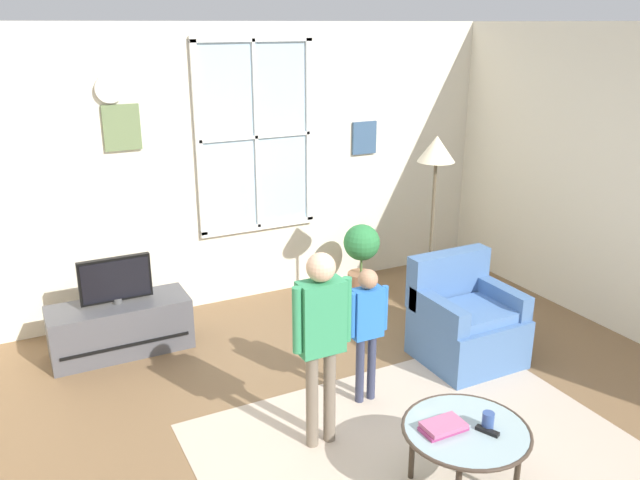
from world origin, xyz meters
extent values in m
cube|color=brown|center=(0.00, 0.00, -0.01)|extent=(6.22, 5.96, 0.02)
cube|color=silver|center=(0.00, 2.74, 1.36)|extent=(5.62, 0.12, 2.72)
cube|color=silver|center=(0.22, 2.67, 1.66)|extent=(1.14, 0.02, 1.82)
cube|color=white|center=(0.22, 2.65, 2.57)|extent=(1.20, 0.04, 0.06)
cube|color=white|center=(0.22, 2.65, 0.75)|extent=(1.20, 0.04, 0.06)
cube|color=white|center=(-0.35, 2.65, 1.66)|extent=(0.06, 0.04, 1.82)
cube|color=white|center=(0.79, 2.65, 1.66)|extent=(0.06, 0.04, 1.82)
cube|color=white|center=(0.22, 2.65, 1.66)|extent=(0.03, 0.04, 1.82)
cube|color=white|center=(0.22, 2.65, 1.66)|extent=(1.14, 0.04, 0.03)
cube|color=#667A4C|center=(-1.03, 2.66, 1.83)|extent=(0.32, 0.03, 0.40)
cube|color=#38567A|center=(1.45, 2.66, 1.55)|extent=(0.28, 0.03, 0.34)
cylinder|color=silver|center=(-1.10, 2.65, 2.17)|extent=(0.24, 0.04, 0.24)
cube|color=#C6B29E|center=(0.18, -0.29, 0.00)|extent=(2.80, 2.16, 0.01)
cube|color=#4C4C51|center=(-1.30, 2.06, 0.23)|extent=(1.16, 0.46, 0.45)
cube|color=black|center=(-1.30, 1.83, 0.16)|extent=(1.05, 0.02, 0.02)
cylinder|color=#4C4C4C|center=(-1.30, 2.06, 0.48)|extent=(0.08, 0.08, 0.05)
cube|color=black|center=(-1.30, 2.06, 0.67)|extent=(0.59, 0.05, 0.38)
cube|color=black|center=(-1.30, 2.03, 0.67)|extent=(0.55, 0.01, 0.34)
cube|color=#476B9E|center=(1.25, 0.58, 0.21)|extent=(0.76, 0.72, 0.42)
cube|color=#476B9E|center=(1.25, 0.88, 0.65)|extent=(0.76, 0.16, 0.45)
cube|color=#476B9E|center=(0.93, 0.58, 0.52)|extent=(0.12, 0.65, 0.20)
cube|color=#476B9E|center=(1.57, 0.58, 0.52)|extent=(0.12, 0.65, 0.20)
cube|color=#4D73AA|center=(1.25, 0.53, 0.46)|extent=(0.61, 0.50, 0.08)
cylinder|color=#99B2B7|center=(0.20, -0.66, 0.42)|extent=(0.74, 0.74, 0.02)
torus|color=#3F3328|center=(0.20, -0.66, 0.42)|extent=(0.77, 0.77, 0.02)
cylinder|color=#33281E|center=(-0.02, -0.44, 0.21)|extent=(0.04, 0.04, 0.41)
cylinder|color=#33281E|center=(0.42, -0.44, 0.21)|extent=(0.04, 0.04, 0.41)
cylinder|color=#33281E|center=(0.42, -0.88, 0.21)|extent=(0.04, 0.04, 0.41)
cube|color=#A0366E|center=(0.07, -0.61, 0.44)|extent=(0.27, 0.14, 0.02)
cube|color=#BC5E89|center=(0.07, -0.61, 0.46)|extent=(0.25, 0.16, 0.03)
cylinder|color=#334C8C|center=(0.31, -0.72, 0.48)|extent=(0.07, 0.07, 0.11)
cube|color=black|center=(0.29, -0.75, 0.44)|extent=(0.09, 0.14, 0.02)
cylinder|color=#333851|center=(0.13, 0.45, 0.27)|extent=(0.06, 0.06, 0.53)
cylinder|color=#333851|center=(0.23, 0.45, 0.27)|extent=(0.06, 0.06, 0.53)
cube|color=blue|center=(0.18, 0.45, 0.72)|extent=(0.23, 0.12, 0.38)
sphere|color=#A87A5B|center=(0.18, 0.45, 0.98)|extent=(0.14, 0.14, 0.14)
cylinder|color=blue|center=(0.04, 0.43, 0.74)|extent=(0.05, 0.05, 0.34)
cylinder|color=blue|center=(0.31, 0.43, 0.74)|extent=(0.05, 0.05, 0.34)
cylinder|color=#726656|center=(-0.42, 0.14, 0.35)|extent=(0.08, 0.08, 0.69)
cylinder|color=#726656|center=(-0.29, 0.14, 0.35)|extent=(0.08, 0.08, 0.69)
cube|color=#338C59|center=(-0.36, 0.14, 0.94)|extent=(0.30, 0.16, 0.49)
sphere|color=#D8AD8C|center=(-0.36, 0.14, 1.27)|extent=(0.19, 0.19, 0.19)
cylinder|color=#338C59|center=(-0.53, 0.12, 0.96)|extent=(0.06, 0.06, 0.44)
cylinder|color=#338C59|center=(-0.18, 0.12, 0.96)|extent=(0.06, 0.06, 0.44)
cylinder|color=#9E6B4C|center=(1.19, 2.23, 0.11)|extent=(0.28, 0.28, 0.22)
cylinder|color=#4C7238|center=(1.19, 2.23, 0.29)|extent=(0.02, 0.02, 0.15)
sphere|color=#2F8143|center=(1.19, 2.23, 0.55)|extent=(0.38, 0.38, 0.38)
cylinder|color=black|center=(1.27, 1.18, 0.01)|extent=(0.26, 0.26, 0.03)
cylinder|color=brown|center=(1.27, 1.18, 0.80)|extent=(0.03, 0.03, 1.60)
cone|color=beige|center=(1.27, 1.18, 1.70)|extent=(0.32, 0.32, 0.22)
camera|label=1|loc=(-2.04, -3.16, 2.70)|focal=36.15mm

